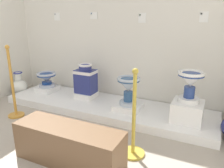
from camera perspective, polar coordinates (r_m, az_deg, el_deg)
The scene contains 19 objects.
ground_plane at distance 2.62m, azimuth -17.15°, elevation -18.12°, with size 6.05×5.42×0.02m, color #A3998C.
wall_back at distance 3.79m, azimuth 1.71°, elevation 16.38°, with size 4.25×0.06×2.84m, color silver.
display_platform at distance 3.62m, azimuth -1.72°, elevation -5.83°, with size 3.39×0.90×0.12m, color white.
plinth_block_broad_patterned at distance 4.33m, azimuth -16.18°, elevation -1.19°, with size 0.32×0.37×0.09m, color white.
antique_toilet_broad_patterned at distance 4.27m, azimuth -16.41°, elevation 1.51°, with size 0.35×0.35×0.27m.
plinth_block_tall_cobalt at distance 3.86m, azimuth -6.60°, elevation -2.79°, with size 0.31×0.32×0.10m, color white.
antique_toilet_tall_cobalt at distance 3.77m, azimuth -6.75°, elevation 1.45°, with size 0.33×0.26×0.49m.
plinth_block_central_ornate at distance 3.37m, azimuth 4.10°, elevation -5.88°, with size 0.39×0.36×0.08m, color white.
antique_toilet_central_ornate at distance 3.26m, azimuth 4.22°, elevation -0.64°, with size 0.34×0.34×0.42m.
plinth_block_squat_floral at distance 3.14m, azimuth 18.68°, elevation -6.67°, with size 0.39×0.39×0.27m, color white.
antique_toilet_squat_floral at distance 3.00m, azimuth 19.41°, elevation 0.46°, with size 0.34×0.34×0.41m.
info_placard_first at distance 4.40m, azimuth -13.89°, elevation 16.42°, with size 0.13×0.01×0.14m.
info_placard_second at distance 3.96m, azimuth -4.70°, elevation 17.06°, with size 0.14×0.01×0.12m.
info_placard_third at distance 3.60m, azimuth 7.72°, elevation 16.44°, with size 0.12×0.01×0.15m.
info_placard_fourth at distance 3.43m, azimuth 22.44°, elevation 15.59°, with size 0.11×0.01×0.14m.
decorative_vase_corner at distance 4.63m, azimuth -22.60°, elevation -0.41°, with size 0.28×0.28×0.45m.
stanchion_post_near_left at distance 3.62m, azimuth -23.87°, elevation -2.39°, with size 0.24×0.24×1.08m.
stanchion_post_near_right at distance 2.45m, azimuth 5.51°, elevation -11.98°, with size 0.26×0.26×0.97m.
museum_bench at distance 2.41m, azimuth -10.98°, elevation -15.02°, with size 1.16×0.36×0.40m, color brown.
Camera 1 is at (3.57, -0.80, 1.46)m, focal length 35.75 mm.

